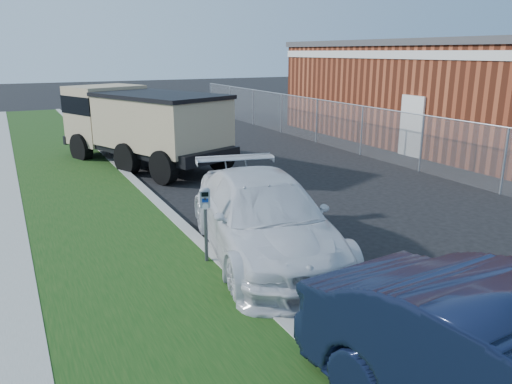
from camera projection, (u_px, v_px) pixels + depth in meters
name	position (u px, v px, depth m)	size (l,w,h in m)	color
ground	(340.00, 243.00, 10.02)	(120.00, 120.00, 0.00)	black
streetside	(33.00, 254.00, 9.31)	(6.12, 50.00, 0.15)	gray
chainlink_fence	(362.00, 121.00, 18.29)	(0.06, 30.06, 30.00)	slate
brick_building	(460.00, 90.00, 21.52)	(9.20, 14.20, 4.17)	maroon
parking_meter	(205.00, 208.00, 8.62)	(0.22, 0.18, 1.35)	#3F4247
white_wagon	(262.00, 217.00, 9.26)	(2.10, 5.16, 1.50)	silver
dump_truck	(140.00, 122.00, 16.60)	(4.62, 6.92, 2.55)	black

